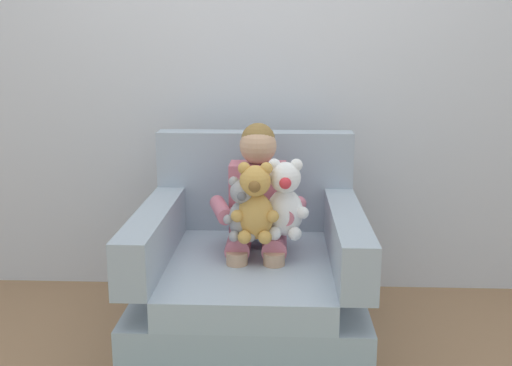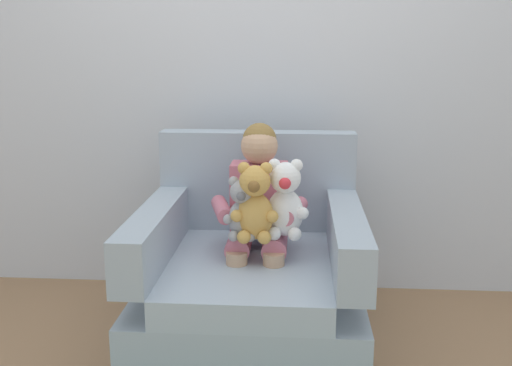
{
  "view_description": "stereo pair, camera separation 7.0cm",
  "coord_description": "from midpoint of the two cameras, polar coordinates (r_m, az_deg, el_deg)",
  "views": [
    {
      "loc": [
        0.14,
        -2.52,
        1.36
      ],
      "look_at": [
        0.03,
        -0.05,
        0.79
      ],
      "focal_mm": 41.88,
      "sensor_mm": 36.0,
      "label": 1
    },
    {
      "loc": [
        0.21,
        -2.52,
        1.36
      ],
      "look_at": [
        0.03,
        -0.05,
        0.79
      ],
      "focal_mm": 41.88,
      "sensor_mm": 36.0,
      "label": 2
    }
  ],
  "objects": [
    {
      "name": "plush_white",
      "position": [
        2.57,
        3.58,
        -1.73
      ],
      "size": [
        0.21,
        0.17,
        0.35
      ],
      "rotation": [
        0.0,
        0.0,
        0.22
      ],
      "color": "white",
      "rests_on": "armchair"
    },
    {
      "name": "ground_plane",
      "position": [
        2.87,
        0.25,
        -15.37
      ],
      "size": [
        8.0,
        8.0,
        0.0
      ],
      "primitive_type": "plane",
      "color": "#936D4C"
    },
    {
      "name": "plush_grey",
      "position": [
        2.55,
        -0.52,
        -2.6
      ],
      "size": [
        0.16,
        0.13,
        0.27
      ],
      "rotation": [
        0.0,
        0.0,
        0.3
      ],
      "color": "#9E9EA3",
      "rests_on": "armchair"
    },
    {
      "name": "plush_honey",
      "position": [
        2.52,
        0.69,
        -2.05
      ],
      "size": [
        0.2,
        0.16,
        0.34
      ],
      "rotation": [
        0.0,
        0.0,
        0.12
      ],
      "color": "gold",
      "rests_on": "armchair"
    },
    {
      "name": "back_wall",
      "position": [
        3.32,
        1.22,
        11.87
      ],
      "size": [
        6.0,
        0.1,
        2.6
      ],
      "primitive_type": "cube",
      "color": "silver",
      "rests_on": "ground"
    },
    {
      "name": "seated_child",
      "position": [
        2.72,
        0.96,
        -2.17
      ],
      "size": [
        0.45,
        0.39,
        0.82
      ],
      "rotation": [
        0.0,
        0.0,
        0.06
      ],
      "color": "#C66B7F",
      "rests_on": "armchair"
    },
    {
      "name": "armchair",
      "position": [
        2.78,
        0.31,
        -9.44
      ],
      "size": [
        0.98,
        1.04,
        0.94
      ],
      "color": "#9EADBC",
      "rests_on": "ground"
    }
  ]
}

